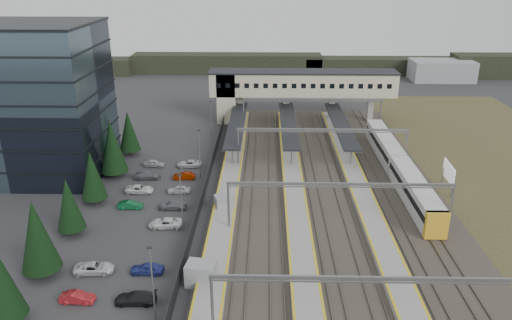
{
  "coord_description": "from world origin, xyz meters",
  "views": [
    {
      "loc": [
        2.72,
        -64.66,
        32.26
      ],
      "look_at": [
        1.15,
        7.65,
        4.0
      ],
      "focal_mm": 35.0,
      "sensor_mm": 36.0,
      "label": 1
    }
  ],
  "objects_px": {
    "relay_cabin_far": "(224,204)",
    "footbridge": "(290,86)",
    "billboard": "(449,173)",
    "office_building": "(24,100)",
    "relay_cabin_near": "(201,274)",
    "train": "(398,167)"
  },
  "relations": [
    {
      "from": "office_building",
      "to": "footbridge",
      "type": "bearing_deg",
      "value": 34.47
    },
    {
      "from": "relay_cabin_near",
      "to": "train",
      "type": "distance_m",
      "value": 40.73
    },
    {
      "from": "office_building",
      "to": "relay_cabin_near",
      "type": "xyz_separation_m",
      "value": [
        31.8,
        -31.28,
        -10.9
      ]
    },
    {
      "from": "footbridge",
      "to": "billboard",
      "type": "distance_m",
      "value": 43.31
    },
    {
      "from": "relay_cabin_far",
      "to": "train",
      "type": "distance_m",
      "value": 29.67
    },
    {
      "from": "relay_cabin_near",
      "to": "relay_cabin_far",
      "type": "bearing_deg",
      "value": 86.21
    },
    {
      "from": "office_building",
      "to": "billboard",
      "type": "xyz_separation_m",
      "value": [
        66.36,
        -6.58,
        -9.21
      ]
    },
    {
      "from": "relay_cabin_far",
      "to": "train",
      "type": "xyz_separation_m",
      "value": [
        27.06,
        12.14,
        0.89
      ]
    },
    {
      "from": "relay_cabin_far",
      "to": "footbridge",
      "type": "relative_size",
      "value": 0.08
    },
    {
      "from": "relay_cabin_near",
      "to": "relay_cabin_far",
      "type": "distance_m",
      "value": 17.28
    },
    {
      "from": "footbridge",
      "to": "train",
      "type": "xyz_separation_m",
      "value": [
        16.3,
        -31.9,
        -5.86
      ]
    },
    {
      "from": "billboard",
      "to": "relay_cabin_far",
      "type": "bearing_deg",
      "value": -167.43
    },
    {
      "from": "relay_cabin_far",
      "to": "billboard",
      "type": "bearing_deg",
      "value": 12.57
    },
    {
      "from": "train",
      "to": "relay_cabin_far",
      "type": "bearing_deg",
      "value": -155.84
    },
    {
      "from": "relay_cabin_far",
      "to": "footbridge",
      "type": "height_order",
      "value": "footbridge"
    },
    {
      "from": "relay_cabin_near",
      "to": "footbridge",
      "type": "relative_size",
      "value": 0.08
    },
    {
      "from": "billboard",
      "to": "office_building",
      "type": "bearing_deg",
      "value": 174.33
    },
    {
      "from": "office_building",
      "to": "billboard",
      "type": "relative_size",
      "value": 4.48
    },
    {
      "from": "billboard",
      "to": "relay_cabin_near",
      "type": "bearing_deg",
      "value": -144.46
    },
    {
      "from": "relay_cabin_near",
      "to": "relay_cabin_far",
      "type": "height_order",
      "value": "relay_cabin_near"
    },
    {
      "from": "relay_cabin_near",
      "to": "train",
      "type": "bearing_deg",
      "value": 46.17
    },
    {
      "from": "footbridge",
      "to": "billboard",
      "type": "bearing_deg",
      "value": -58.22
    }
  ]
}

